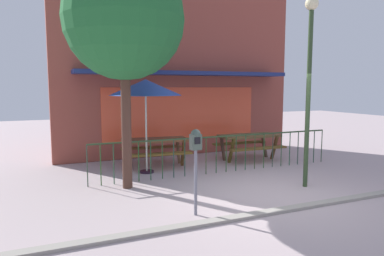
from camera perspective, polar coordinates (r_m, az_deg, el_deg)
The scene contains 10 objects.
ground at distance 7.58m, azimuth 12.61°, elevation -10.58°, with size 40.00×40.00×0.00m, color #B29EA0.
pub_storefront at distance 11.76m, azimuth -1.98°, elevation 9.90°, with size 7.99×1.35×5.84m.
patio_fence_front at distance 9.23m, azimuth 4.72°, elevation -3.10°, with size 6.73×0.04×0.97m.
picnic_table_left at distance 10.01m, azimuth -5.95°, elevation -2.66°, with size 1.95×1.57×0.79m.
picnic_table_right at distance 10.96m, azimuth 9.05°, elevation -1.90°, with size 1.84×1.41×0.79m.
patio_umbrella at distance 9.13m, azimuth -7.43°, elevation 6.38°, with size 1.84×1.84×2.41m.
parking_meter_near at distance 6.08m, azimuth 0.59°, elevation -3.39°, with size 0.18×0.17×1.50m.
street_tree at distance 7.92m, azimuth -10.81°, elevation 16.61°, with size 2.55×2.55×4.90m.
street_lamp at distance 8.18m, azimuth 18.27°, elevation 9.41°, with size 0.28×0.28×4.10m.
curb_edge at distance 6.96m, azimuth 16.70°, elevation -12.26°, with size 11.18×0.20×0.11m, color gray.
Camera 1 is at (-4.30, -5.83, 2.22)m, focal length 33.35 mm.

